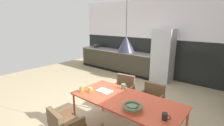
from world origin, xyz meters
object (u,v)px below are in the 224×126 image
at_px(refrigerator_column, 163,56).
at_px(armchair_near_window, 152,97).
at_px(dining_table, 126,101).
at_px(open_book, 104,91).
at_px(fruit_bowl, 132,106).
at_px(mug_glass_clear, 90,90).
at_px(bottle_oil_tall, 129,49).
at_px(armchair_far_side, 124,88).
at_px(armchair_corner_seat, 63,122).
at_px(mug_short_terracotta, 165,117).
at_px(cooking_pot, 96,46).
at_px(bottle_wine_green, 153,50).
at_px(mug_wide_latte, 81,90).
at_px(pendant_lamp_over_table_near, 126,44).
at_px(mug_tall_blue, 123,86).

distance_m(refrigerator_column, armchair_near_window, 2.56).
xyz_separation_m(dining_table, open_book, (-0.52, 0.02, 0.05)).
relative_size(refrigerator_column, fruit_bowl, 5.83).
bearing_deg(armchair_near_window, mug_glass_clear, 53.25).
relative_size(fruit_bowl, mug_glass_clear, 2.58).
xyz_separation_m(refrigerator_column, bottle_oil_tall, (-1.46, 0.03, 0.09)).
relative_size(fruit_bowl, open_book, 1.09).
bearing_deg(armchair_far_side, armchair_corner_seat, 81.82).
height_order(armchair_near_window, bottle_oil_tall, bottle_oil_tall).
height_order(armchair_far_side, mug_short_terracotta, mug_short_terracotta).
bearing_deg(mug_short_terracotta, cooking_pot, 144.04).
height_order(dining_table, fruit_bowl, fruit_bowl).
height_order(fruit_bowl, bottle_wine_green, bottle_wine_green).
xyz_separation_m(dining_table, armchair_corner_seat, (-0.63, -0.88, -0.24)).
xyz_separation_m(bottle_wine_green, bottle_oil_tall, (-0.95, -0.20, -0.01)).
distance_m(open_book, cooking_pot, 4.76).
bearing_deg(mug_wide_latte, pendant_lamp_over_table_near, 18.49).
xyz_separation_m(mug_glass_clear, mug_wide_latte, (-0.13, -0.11, 0.00)).
xyz_separation_m(armchair_far_side, bottle_wine_green, (-0.56, 2.68, 0.51)).
height_order(armchair_near_window, mug_short_terracotta, mug_short_terracotta).
height_order(dining_table, armchair_far_side, armchair_far_side).
bearing_deg(cooking_pot, armchair_far_side, -36.03).
bearing_deg(bottle_wine_green, armchair_corner_seat, -82.51).
distance_m(mug_glass_clear, mug_tall_blue, 0.67).
height_order(refrigerator_column, armchair_near_window, refrigerator_column).
height_order(armchair_corner_seat, mug_wide_latte, mug_wide_latte).
xyz_separation_m(open_book, mug_glass_clear, (-0.17, -0.21, 0.04)).
distance_m(dining_table, fruit_bowl, 0.37).
height_order(cooking_pot, bottle_oil_tall, bottle_oil_tall).
relative_size(armchair_near_window, mug_short_terracotta, 6.20).
bearing_deg(armchair_corner_seat, mug_short_terracotta, 34.26).
bearing_deg(armchair_corner_seat, fruit_bowl, 43.06).
bearing_deg(mug_wide_latte, mug_glass_clear, 39.66).
xyz_separation_m(refrigerator_column, mug_wide_latte, (-0.12, -3.61, -0.12)).
bearing_deg(dining_table, fruit_bowl, -39.29).
xyz_separation_m(armchair_far_side, mug_tall_blue, (0.36, -0.51, 0.29)).
height_order(refrigerator_column, bottle_oil_tall, refrigerator_column).
distance_m(armchair_near_window, mug_glass_clear, 1.37).
distance_m(refrigerator_column, cooking_pot, 3.29).
relative_size(dining_table, fruit_bowl, 6.13).
xyz_separation_m(fruit_bowl, mug_short_terracotta, (0.49, 0.06, -0.00)).
relative_size(mug_glass_clear, mug_wide_latte, 1.03).
distance_m(refrigerator_column, mug_tall_blue, 2.99).
xyz_separation_m(fruit_bowl, cooking_pot, (-4.27, 3.51, 0.15)).
bearing_deg(armchair_corner_seat, mug_glass_clear, 102.98).
relative_size(armchair_corner_seat, cooking_pot, 3.27).
height_order(armchair_far_side, fruit_bowl, fruit_bowl).
bearing_deg(mug_wide_latte, fruit_bowl, 3.81).
distance_m(armchair_corner_seat, bottle_oil_tall, 4.51).
height_order(dining_table, pendant_lamp_over_table_near, pendant_lamp_over_table_near).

